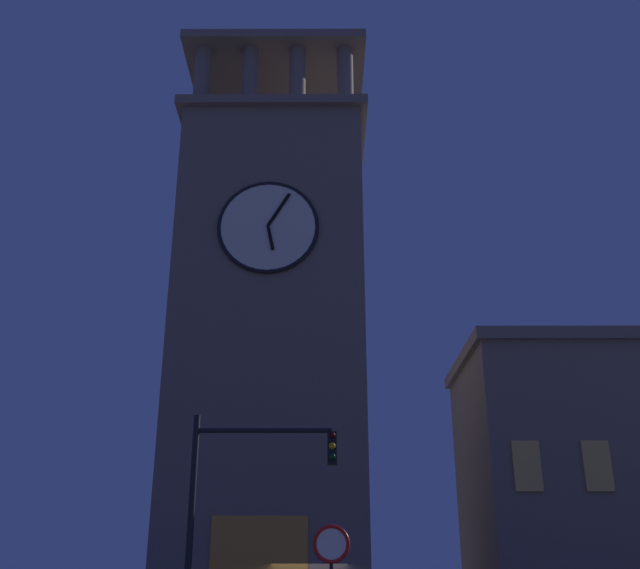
% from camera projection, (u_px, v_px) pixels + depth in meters
% --- Properties ---
extents(clocktower, '(7.95, 9.12, 26.34)m').
position_uv_depth(clocktower, '(273.00, 357.00, 31.59)').
color(clocktower, '#75665B').
rests_on(clocktower, ground_plane).
extents(traffic_signal_near, '(3.45, 0.41, 5.65)m').
position_uv_depth(traffic_signal_near, '(239.00, 495.00, 17.56)').
color(traffic_signal_near, black).
rests_on(traffic_signal_near, ground_plane).
extents(no_horn_sign, '(0.78, 0.14, 3.01)m').
position_uv_depth(no_horn_sign, '(331.00, 557.00, 15.59)').
color(no_horn_sign, black).
rests_on(no_horn_sign, ground_plane).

